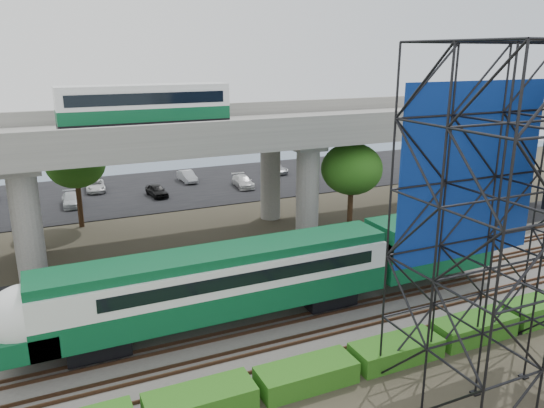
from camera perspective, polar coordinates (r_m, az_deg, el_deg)
name	(u,v)px	position (r m, az deg, el deg)	size (l,w,h in m)	color
ground	(250,344)	(28.50, -2.35, -14.84)	(140.00, 140.00, 0.00)	#474233
ballast_bed	(237,325)	(30.07, -3.84, -12.88)	(90.00, 12.00, 0.20)	slate
service_road	(193,271)	(37.39, -8.52, -7.11)	(90.00, 5.00, 0.08)	black
parking_lot	(131,192)	(59.25, -14.93, 1.23)	(90.00, 18.00, 0.08)	black
harbor_water	(103,157)	(80.56, -17.70, 4.82)	(140.00, 40.00, 0.03)	#43586F
rail_tracks	(236,322)	(29.99, -3.84, -12.58)	(90.00, 9.52, 0.16)	#472D1E
commuter_train	(258,275)	(29.27, -1.54, -7.62)	(29.30, 3.06, 4.30)	black
overpass	(166,142)	(40.25, -11.36, 6.56)	(80.00, 12.00, 12.40)	#9E9B93
scaffold_tower	(521,230)	(24.45, 25.21, -2.54)	(9.36, 6.36, 15.00)	black
hedge_strip	(307,374)	(25.28, 3.75, -17.79)	(34.60, 1.80, 1.20)	#255914
trees	(105,182)	(40.16, -17.54, 2.25)	(40.94, 16.94, 7.69)	#382314
suv	(83,276)	(36.21, -19.62, -7.32)	(2.52, 5.47, 1.52)	black
parked_cars	(141,187)	(58.69, -13.94, 1.82)	(36.32, 9.41, 1.28)	silver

